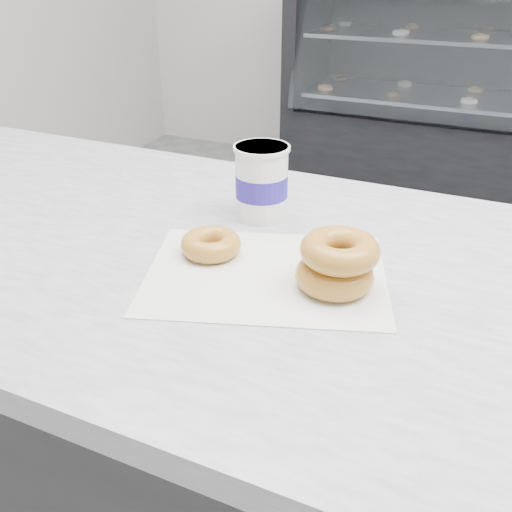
{
  "coord_description": "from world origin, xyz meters",
  "views": [
    {
      "loc": [
        0.04,
        -1.29,
        1.31
      ],
      "look_at": [
        -0.26,
        -0.63,
        0.92
      ],
      "focal_mm": 40.0,
      "sensor_mm": 36.0,
      "label": 1
    }
  ],
  "objects_px": {
    "display_case": "(507,119)",
    "donut_stack": "(337,263)",
    "donut_single": "(211,244)",
    "coffee_cup": "(262,181)"
  },
  "relations": [
    {
      "from": "display_case",
      "to": "donut_stack",
      "type": "bearing_deg",
      "value": -92.94
    },
    {
      "from": "display_case",
      "to": "donut_stack",
      "type": "height_order",
      "value": "display_case"
    },
    {
      "from": "donut_single",
      "to": "donut_stack",
      "type": "bearing_deg",
      "value": -4.19
    },
    {
      "from": "donut_single",
      "to": "display_case",
      "type": "bearing_deg",
      "value": 82.86
    },
    {
      "from": "donut_single",
      "to": "coffee_cup",
      "type": "height_order",
      "value": "coffee_cup"
    },
    {
      "from": "display_case",
      "to": "donut_stack",
      "type": "xyz_separation_m",
      "value": [
        -0.14,
        -2.76,
        0.45
      ]
    },
    {
      "from": "display_case",
      "to": "donut_single",
      "type": "distance_m",
      "value": 2.8
    },
    {
      "from": "display_case",
      "to": "coffee_cup",
      "type": "xyz_separation_m",
      "value": [
        -0.33,
        -2.58,
        0.47
      ]
    },
    {
      "from": "donut_single",
      "to": "coffee_cup",
      "type": "relative_size",
      "value": 0.73
    },
    {
      "from": "donut_stack",
      "to": "coffee_cup",
      "type": "relative_size",
      "value": 0.89
    }
  ]
}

